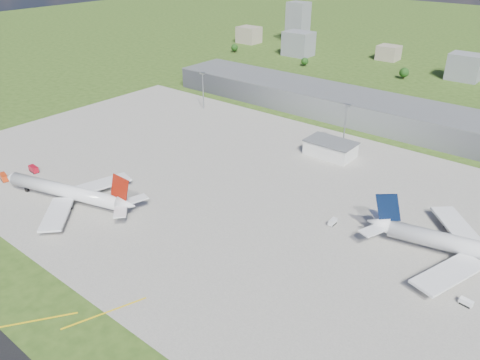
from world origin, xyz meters
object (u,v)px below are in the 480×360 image
Objects in this scene: airliner_red_twin at (69,192)px; van_white_near at (332,222)px; tug_yellow at (87,199)px; van_white_far at (466,303)px; crash_tender at (34,169)px; fire_truck at (4,177)px.

van_white_near is at bearing -165.47° from airliner_red_twin.
van_white_far reaches higher than tug_yellow.
crash_tender is at bearing -161.60° from van_white_far.
van_white_far is at bearing 179.61° from airliner_red_twin.
van_white_near is at bearing 172.94° from van_white_far.
airliner_red_twin is 43.35m from crash_tender.
van_white_near is (144.77, 53.09, -0.39)m from crash_tender.
airliner_red_twin is 8.39m from tug_yellow.
airliner_red_twin is at bearing 119.14° from van_white_near.
tug_yellow is at bearing 117.44° from van_white_near.
airliner_red_twin is 166.18m from van_white_far.
van_white_far is (160.34, 43.49, -4.26)m from airliner_red_twin.
tug_yellow is at bearing 4.65° from crash_tender.
airliner_red_twin is 46.62m from fire_truck.
tug_yellow is at bearing -137.49° from airliner_red_twin.
fire_truck is at bearing -5.34° from airliner_red_twin.
fire_truck is 1.66× the size of van_white_far.
van_white_far is at bearing -38.06° from tug_yellow.
van_white_near is (102.01, 59.12, -4.17)m from airliner_red_twin.
crash_tender is 1.73× the size of tug_yellow.
van_white_near reaches higher than tug_yellow.
fire_truck is 2.01× the size of tug_yellow.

